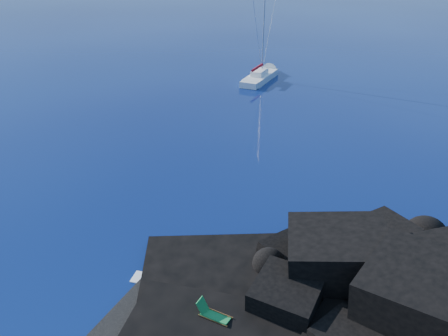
{
  "coord_description": "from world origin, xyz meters",
  "views": [
    {
      "loc": [
        10.43,
        -12.84,
        15.82
      ],
      "look_at": [
        1.36,
        12.76,
        2.0
      ],
      "focal_mm": 35.0,
      "sensor_mm": 36.0,
      "label": 1
    }
  ],
  "objects": [
    {
      "name": "surf_foam",
      "position": [
        5.0,
        5.0,
        0.0
      ],
      "size": [
        10.0,
        8.0,
        0.06
      ],
      "primitive_type": null,
      "color": "white",
      "rests_on": "ground"
    },
    {
      "name": "ground",
      "position": [
        0.0,
        0.0,
        0.0
      ],
      "size": [
        400.0,
        400.0,
        0.0
      ],
      "primitive_type": "plane",
      "color": "#040B3B",
      "rests_on": "ground"
    },
    {
      "name": "deck_chair",
      "position": [
        5.14,
        0.92,
        0.89
      ],
      "size": [
        1.64,
        0.9,
        1.07
      ],
      "primitive_type": null,
      "rotation": [
        0.0,
        0.0,
        -0.14
      ],
      "color": "#1C7E3A",
      "rests_on": "beach"
    },
    {
      "name": "sailboat",
      "position": [
        -3.96,
        42.24,
        0.0
      ],
      "size": [
        3.47,
        11.64,
        12.02
      ],
      "primitive_type": null,
      "rotation": [
        0.0,
        0.0,
        -0.09
      ],
      "color": "white",
      "rests_on": "ground"
    },
    {
      "name": "marker_cone",
      "position": [
        6.77,
        1.8,
        0.64
      ],
      "size": [
        0.5,
        0.5,
        0.58
      ],
      "primitive_type": "cone",
      "rotation": [
        0.0,
        0.0,
        -0.4
      ],
      "color": "orange",
      "rests_on": "beach"
    },
    {
      "name": "beach",
      "position": [
        4.5,
        0.5,
        0.0
      ],
      "size": [
        9.08,
        6.86,
        0.7
      ],
      "primitive_type": "cube",
      "rotation": [
        0.0,
        0.0,
        -0.1
      ],
      "color": "black",
      "rests_on": "ground"
    }
  ]
}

